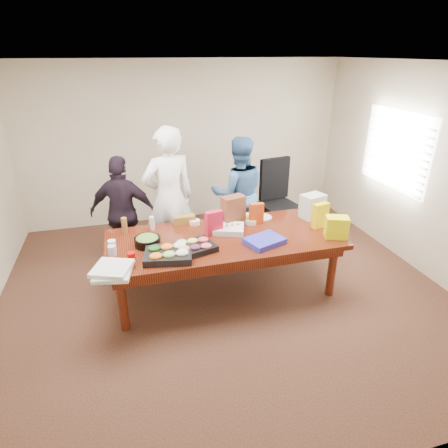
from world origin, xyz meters
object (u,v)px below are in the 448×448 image
object	(u,v)px
person_center	(169,199)
sheet_cake	(227,229)
conference_table	(224,264)
person_right	(238,194)
salad_bowl	(147,242)
office_chair	(279,204)

from	to	relation	value
person_center	sheet_cake	distance (m)	0.97
conference_table	sheet_cake	xyz separation A→B (m)	(0.08, 0.15, 0.41)
conference_table	person_center	world-z (taller)	person_center
person_right	sheet_cake	distance (m)	1.11
conference_table	salad_bowl	xyz separation A→B (m)	(-0.91, 0.03, 0.42)
sheet_cake	salad_bowl	world-z (taller)	salad_bowl
person_right	office_chair	bearing A→B (deg)	-170.07
person_center	person_right	distance (m)	1.11
person_center	salad_bowl	xyz separation A→B (m)	(-0.38, -0.85, -0.18)
conference_table	person_right	bearing A→B (deg)	64.83
conference_table	sheet_cake	distance (m)	0.44
sheet_cake	salad_bowl	size ratio (longest dim) A/B	1.38
conference_table	office_chair	world-z (taller)	office_chair
conference_table	office_chair	xyz separation A→B (m)	(1.22, 1.18, 0.24)
office_chair	person_right	size ratio (longest dim) A/B	0.72
conference_table	person_right	world-z (taller)	person_right
person_center	sheet_cake	xyz separation A→B (m)	(0.61, -0.74, -0.19)
person_center	person_right	world-z (taller)	person_center
person_center	sheet_cake	bearing A→B (deg)	116.62
sheet_cake	salad_bowl	bearing A→B (deg)	-153.68
office_chair	person_right	xyz separation A→B (m)	(-0.68, -0.03, 0.24)
office_chair	person_center	bearing A→B (deg)	178.83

